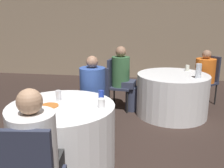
{
  "coord_description": "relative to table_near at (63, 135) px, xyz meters",
  "views": [
    {
      "loc": [
        0.81,
        -2.42,
        1.68
      ],
      "look_at": [
        0.31,
        0.72,
        0.83
      ],
      "focal_mm": 40.0,
      "sensor_mm": 36.0,
      "label": 1
    }
  ],
  "objects": [
    {
      "name": "cup_far",
      "position": [
        1.64,
        2.16,
        0.42
      ],
      "size": [
        0.07,
        0.07,
        0.11
      ],
      "color": "silver",
      "rests_on": "table_far"
    },
    {
      "name": "chair_far_northeast",
      "position": [
        2.1,
        2.54,
        0.2
      ],
      "size": [
        0.57,
        0.57,
        0.96
      ],
      "rotation": [
        0.0,
        0.0,
        -3.92
      ],
      "color": "#2D3347",
      "rests_on": "ground_plane"
    },
    {
      "name": "bottle_far",
      "position": [
        1.74,
        1.58,
        0.49
      ],
      "size": [
        0.09,
        0.09,
        0.24
      ],
      "color": "silver",
      "rests_on": "table_far"
    },
    {
      "name": "person_blue_shirt",
      "position": [
        0.14,
        0.85,
        0.24
      ],
      "size": [
        0.4,
        0.52,
        1.16
      ],
      "rotation": [
        0.0,
        0.0,
        -3.3
      ],
      "color": "#4C4238",
      "rests_on": "ground_plane"
    },
    {
      "name": "wall_back",
      "position": [
        0.16,
        4.58,
        1.03
      ],
      "size": [
        16.0,
        0.06,
        2.8
      ],
      "color": "gray",
      "rests_on": "ground_plane"
    },
    {
      "name": "soda_can_blue",
      "position": [
        0.41,
        0.24,
        0.43
      ],
      "size": [
        0.07,
        0.07,
        0.12
      ],
      "color": "#1E38A5",
      "rests_on": "table_near"
    },
    {
      "name": "table_far",
      "position": [
        1.37,
        1.81,
        0.0
      ],
      "size": [
        1.24,
        1.24,
        0.73
      ],
      "color": "white",
      "rests_on": "ground_plane"
    },
    {
      "name": "person_orange_shirt",
      "position": [
        1.98,
        2.43,
        0.2
      ],
      "size": [
        0.51,
        0.51,
        1.09
      ],
      "rotation": [
        0.0,
        0.0,
        -3.92
      ],
      "color": "#33384C",
      "rests_on": "ground_plane"
    },
    {
      "name": "soda_can_silver",
      "position": [
        -0.09,
        0.16,
        0.43
      ],
      "size": [
        0.07,
        0.07,
        0.12
      ],
      "color": "silver",
      "rests_on": "table_near"
    },
    {
      "name": "cup_near",
      "position": [
        0.46,
        -0.01,
        0.42
      ],
      "size": [
        0.08,
        0.08,
        0.1
      ],
      "color": "white",
      "rests_on": "table_near"
    },
    {
      "name": "table_near",
      "position": [
        0.0,
        0.0,
        0.0
      ],
      "size": [
        1.21,
        1.21,
        0.73
      ],
      "color": "white",
      "rests_on": "ground_plane"
    },
    {
      "name": "chair_near_north",
      "position": [
        0.16,
        1.01,
        0.2
      ],
      "size": [
        0.46,
        0.46,
        0.96
      ],
      "rotation": [
        0.0,
        0.0,
        -3.3
      ],
      "color": "#2D3347",
      "rests_on": "ground_plane"
    },
    {
      "name": "person_green_jacket",
      "position": [
        0.5,
        1.91,
        0.23
      ],
      "size": [
        0.5,
        0.35,
        1.19
      ],
      "rotation": [
        0.0,
        0.0,
        -1.69
      ],
      "color": "#33384C",
      "rests_on": "ground_plane"
    },
    {
      "name": "pizza_plate_near",
      "position": [
        -0.11,
        -0.07,
        0.38
      ],
      "size": [
        0.23,
        0.23,
        0.02
      ],
      "color": "white",
      "rests_on": "table_near"
    },
    {
      "name": "person_white_shirt",
      "position": [
        0.11,
        -0.86,
        0.24
      ],
      "size": [
        0.38,
        0.52,
        1.19
      ],
      "rotation": [
        0.0,
        0.0,
        0.13
      ],
      "color": "#282828",
      "rests_on": "ground_plane"
    },
    {
      "name": "chair_far_west",
      "position": [
        0.34,
        1.93,
        0.2
      ],
      "size": [
        0.45,
        0.45,
        0.96
      ],
      "rotation": [
        0.0,
        0.0,
        -1.69
      ],
      "color": "#2D3347",
      "rests_on": "ground_plane"
    }
  ]
}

